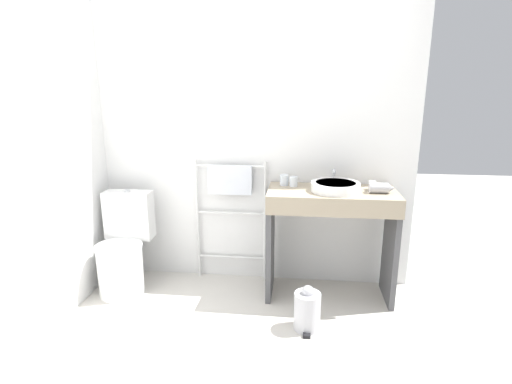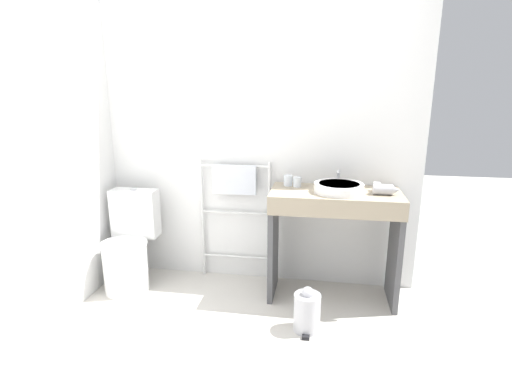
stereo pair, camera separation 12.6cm
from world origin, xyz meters
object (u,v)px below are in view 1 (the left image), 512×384
sink_basin (335,187)px  cup_near_edge (294,181)px  towel_radiator (230,195)px  hair_dryer (380,187)px  toilet (123,251)px  trash_bin (307,310)px  cup_near_wall (284,180)px

sink_basin → cup_near_edge: 0.33m
towel_radiator → sink_basin: (0.83, -0.22, 0.15)m
sink_basin → hair_dryer: hair_dryer is taller
towel_radiator → sink_basin: 0.87m
toilet → towel_radiator: size_ratio=0.78×
trash_bin → toilet: bearing=164.9°
cup_near_wall → cup_near_edge: 0.08m
toilet → trash_bin: (1.46, -0.40, -0.19)m
towel_radiator → cup_near_wall: towel_radiator is taller
cup_near_edge → towel_radiator: bearing=168.8°
cup_near_edge → hair_dryer: 0.64m
cup_near_wall → towel_radiator: bearing=169.9°
sink_basin → cup_near_edge: size_ratio=4.81×
towel_radiator → trash_bin: 1.12m
towel_radiator → cup_near_edge: 0.55m
cup_near_edge → trash_bin: (0.12, -0.58, -0.76)m
cup_near_edge → trash_bin: cup_near_edge is taller
hair_dryer → trash_bin: hair_dryer is taller
toilet → cup_near_wall: size_ratio=9.57×
cup_near_wall → trash_bin: bearing=-72.0°
sink_basin → hair_dryer: (0.32, -0.01, 0.00)m
toilet → towel_radiator: towel_radiator is taller
hair_dryer → cup_near_edge: bearing=168.8°
cup_near_wall → trash_bin: cup_near_wall is taller
towel_radiator → hair_dryer: bearing=-11.2°
cup_near_wall → cup_near_edge: cup_near_wall is taller
towel_radiator → sink_basin: bearing=-14.9°
toilet → cup_near_wall: 1.41m
hair_dryer → sink_basin: bearing=179.1°
towel_radiator → cup_near_edge: (0.52, -0.10, 0.15)m
towel_radiator → cup_near_edge: size_ratio=13.68×
towel_radiator → sink_basin: size_ratio=2.84×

